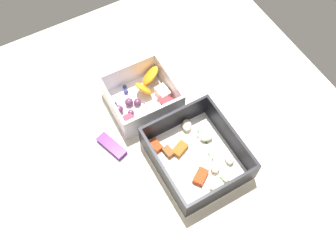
# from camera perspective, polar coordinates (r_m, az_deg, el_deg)

# --- Properties ---
(table_surface) EXTENTS (0.80, 0.80, 0.02)m
(table_surface) POSITION_cam_1_polar(r_m,az_deg,el_deg) (0.84, -0.64, -0.42)
(table_surface) COLOR beige
(table_surface) RESTS_ON ground
(pasta_container) EXTENTS (0.19, 0.17, 0.07)m
(pasta_container) POSITION_cam_1_polar(r_m,az_deg,el_deg) (0.78, 4.40, -4.57)
(pasta_container) COLOR white
(pasta_container) RESTS_ON table_surface
(fruit_bowl) EXTENTS (0.14, 0.15, 0.06)m
(fruit_bowl) POSITION_cam_1_polar(r_m,az_deg,el_deg) (0.84, -3.75, 4.36)
(fruit_bowl) COLOR white
(fruit_bowl) RESTS_ON table_surface
(candy_bar) EXTENTS (0.07, 0.05, 0.01)m
(candy_bar) POSITION_cam_1_polar(r_m,az_deg,el_deg) (0.81, -8.52, -3.01)
(candy_bar) COLOR #51197A
(candy_bar) RESTS_ON table_surface
(paper_cup_liner) EXTENTS (0.04, 0.04, 0.02)m
(paper_cup_liner) POSITION_cam_1_polar(r_m,az_deg,el_deg) (0.91, -7.31, 8.55)
(paper_cup_liner) COLOR white
(paper_cup_liner) RESTS_ON table_surface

